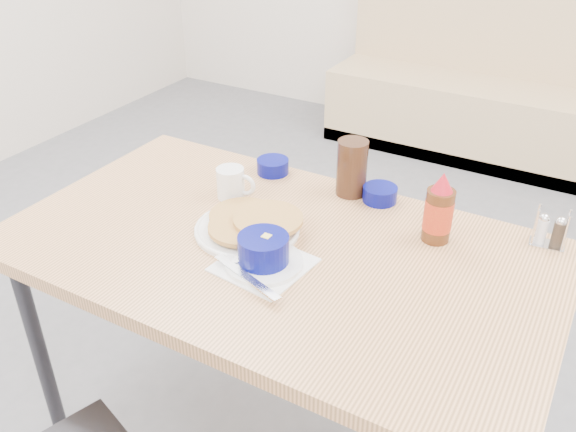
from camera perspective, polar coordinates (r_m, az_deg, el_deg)
The scene contains 10 objects.
booth_bench at distance 3.91m, azimuth 18.58°, elevation 10.52°, with size 1.90×0.56×1.22m.
dining_table at distance 1.59m, azimuth -1.12°, elevation -4.52°, with size 1.40×0.80×0.76m.
pancake_plate at distance 1.60m, azimuth -3.62°, elevation -0.82°, with size 0.28×0.29×0.05m.
coffee_mug at distance 1.75m, azimuth -5.28°, elevation 3.11°, with size 0.12×0.08×0.09m.
grits_setting at distance 1.46m, azimuth -2.32°, elevation -3.53°, with size 0.22×0.24×0.08m.
creamer_bowl at distance 1.89m, azimuth -1.43°, elevation 4.67°, with size 0.10×0.10×0.04m.
butter_bowl at distance 1.75m, azimuth 8.60°, elevation 2.05°, with size 0.10×0.10×0.04m.
amber_tumbler at distance 1.75m, azimuth 6.00°, elevation 4.51°, with size 0.09×0.09×0.16m, color #311B0F.
condiment_caddy at distance 1.67m, azimuth 23.27°, elevation -1.46°, with size 0.09×0.06×0.10m.
syrup_bottle at distance 1.57m, azimuth 13.92°, elevation 0.40°, with size 0.07×0.07×0.19m.
Camera 1 is at (0.67, -0.85, 1.62)m, focal length 38.00 mm.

